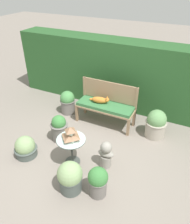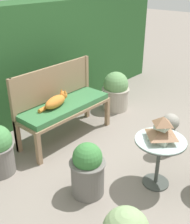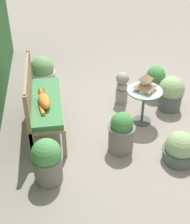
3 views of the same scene
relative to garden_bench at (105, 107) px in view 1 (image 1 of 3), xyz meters
The scene contains 14 objects.
ground 1.27m from the garden_bench, 85.69° to the right, with size 30.00×30.00×0.00m, color gray.
foliage_hedge_back 1.22m from the garden_bench, 85.54° to the left, with size 6.40×0.74×1.83m, color #285628.
garden_bench is the anchor object (origin of this frame).
bench_backrest 0.36m from the garden_bench, 90.00° to the left, with size 1.45×0.06×1.06m.
cat 0.22m from the garden_bench, behind, with size 0.52×0.22×0.20m.
patio_table 1.54m from the garden_bench, 91.20° to the right, with size 0.57×0.57×0.60m.
pagoda_birdhouse 1.56m from the garden_bench, 91.20° to the right, with size 0.30×0.30×0.28m.
garden_bust 1.48m from the garden_bench, 65.29° to the right, with size 0.32×0.23×0.59m.
potted_plant_path_edge 2.14m from the garden_bench, 69.22° to the right, with size 0.35×0.35×0.59m.
potted_plant_patio_mid 1.12m from the garden_bench, behind, with size 0.40×0.40×0.64m.
potted_plant_bench_left 1.27m from the garden_bench, ahead, with size 0.49×0.49×0.69m.
potted_plant_table_near 2.08m from the garden_bench, 119.34° to the right, with size 0.48×0.48×0.47m.
potted_plant_hedge_corner 2.15m from the garden_bench, 82.29° to the right, with size 0.44×0.44×0.61m.
potted_plant_table_far 1.25m from the garden_bench, 122.67° to the right, with size 0.40×0.40×0.64m.
Camera 1 is at (1.71, -3.05, 3.28)m, focal length 35.00 mm.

